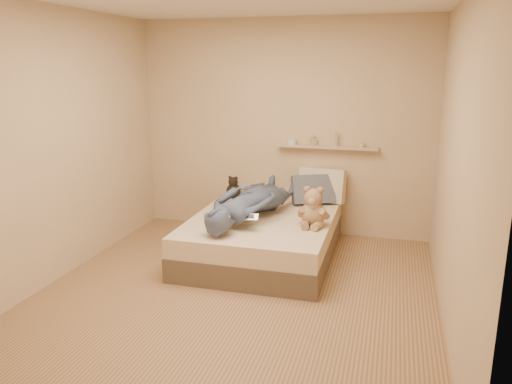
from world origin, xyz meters
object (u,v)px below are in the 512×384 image
(dark_plush, at_px, (233,188))
(game_console, at_px, (250,217))
(pillow_cream, at_px, (322,185))
(pillow_grey, at_px, (313,190))
(bed, at_px, (263,237))
(person, at_px, (251,201))
(wall_shelf, at_px, (327,147))
(teddy_bear, at_px, (313,210))

(dark_plush, bearing_deg, game_console, -64.90)
(pillow_cream, xyz_separation_m, pillow_grey, (-0.08, -0.14, -0.03))
(bed, bearing_deg, person, -153.21)
(game_console, distance_m, person, 0.45)
(pillow_grey, distance_m, person, 0.93)
(pillow_cream, height_order, wall_shelf, wall_shelf)
(game_console, height_order, person, person)
(person, xyz_separation_m, wall_shelf, (0.67, 0.97, 0.46))
(teddy_bear, height_order, person, teddy_bear)
(game_console, bearing_deg, pillow_grey, 69.79)
(pillow_grey, bearing_deg, bed, -122.06)
(game_console, xyz_separation_m, person, (-0.12, 0.43, 0.04))
(person, distance_m, wall_shelf, 1.27)
(teddy_bear, height_order, wall_shelf, wall_shelf)
(teddy_bear, height_order, pillow_cream, teddy_bear)
(bed, bearing_deg, wall_shelf, 58.82)
(pillow_cream, relative_size, person, 0.34)
(game_console, height_order, pillow_cream, pillow_cream)
(teddy_bear, distance_m, person, 0.70)
(game_console, relative_size, dark_plush, 0.64)
(game_console, bearing_deg, dark_plush, 115.10)
(bed, relative_size, game_console, 10.75)
(person, bearing_deg, pillow_cream, -112.86)
(dark_plush, bearing_deg, person, -59.67)
(bed, distance_m, teddy_bear, 0.71)
(game_console, height_order, wall_shelf, wall_shelf)
(teddy_bear, distance_m, wall_shelf, 1.17)
(teddy_bear, distance_m, pillow_grey, 0.86)
(dark_plush, height_order, pillow_cream, pillow_cream)
(pillow_cream, bearing_deg, game_console, -111.44)
(bed, height_order, dark_plush, dark_plush)
(bed, bearing_deg, dark_plush, 129.10)
(dark_plush, distance_m, person, 0.87)
(pillow_cream, bearing_deg, person, -125.57)
(bed, distance_m, pillow_grey, 0.91)
(dark_plush, bearing_deg, bed, -50.90)
(teddy_bear, bearing_deg, pillow_cream, 93.10)
(teddy_bear, relative_size, person, 0.26)
(teddy_bear, bearing_deg, person, 171.71)
(bed, bearing_deg, game_console, -90.49)
(wall_shelf, bearing_deg, pillow_cream, -113.02)
(dark_plush, height_order, wall_shelf, wall_shelf)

